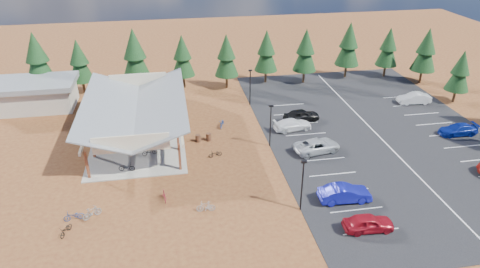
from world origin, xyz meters
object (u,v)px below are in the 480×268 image
bike_4 (150,151)px  bike_8 (66,230)px  lamp_post_0 (302,182)px  bike_7 (155,113)px  trash_bin_0 (198,138)px  outbuilding (35,94)px  car_2 (317,146)px  lamp_post_1 (271,123)px  car_1 (345,193)px  car_0 (368,223)px  bike_1 (129,150)px  car_7 (458,130)px  bike_pavilion (135,107)px  car_4 (302,115)px  bike_6 (166,120)px  trash_bin_1 (209,137)px  bike_10 (74,216)px  bike_5 (160,142)px  car_3 (293,125)px  bike_9 (92,213)px  bike_14 (222,123)px  bike_13 (206,207)px  bike_11 (164,196)px  bike_16 (215,154)px  car_9 (414,98)px  lamp_post_2 (250,85)px  bike_0 (127,167)px  bike_3 (125,112)px  bike_2 (123,129)px

bike_4 → bike_8: bearing=136.8°
lamp_post_0 → bike_7: 25.61m
trash_bin_0 → bike_4: size_ratio=0.53×
outbuilding → car_2: 38.49m
lamp_post_1 → car_1: (4.39, -11.48, -2.13)m
car_0 → car_2: 13.51m
outbuilding → bike_1: outbuilding is taller
trash_bin_0 → bike_7: bearing=123.6°
bike_1 → car_7: car_7 is taller
lamp_post_1 → bike_7: bearing=142.7°
bike_pavilion → car_4: (20.54, 0.73, -3.00)m
bike_6 → car_2: size_ratio=0.35×
trash_bin_1 → bike_10: 18.29m
lamp_post_1 → trash_bin_1: (-6.78, 2.57, -2.53)m
trash_bin_1 → car_2: size_ratio=0.17×
bike_5 → car_3: car_3 is taller
bike_9 → bike_14: bike_9 is taller
bike_5 → bike_13: size_ratio=0.86×
trash_bin_0 → bike_10: 17.29m
car_2 → bike_11: bearing=99.4°
lamp_post_0 → bike_1: (-15.90, 12.79, -2.41)m
bike_7 → bike_16: size_ratio=1.19×
bike_16 → car_9: (29.25, 9.91, 0.39)m
bike_4 → car_2: bearing=-111.1°
bike_4 → car_9: size_ratio=0.37×
bike_pavilion → bike_1: 5.40m
trash_bin_1 → bike_16: trash_bin_1 is taller
bike_11 → bike_14: size_ratio=0.87×
bike_16 → car_0: (11.27, -14.32, 0.37)m
bike_6 → car_3: car_3 is taller
lamp_post_2 → car_9: bearing=-8.7°
bike_13 → bike_16: bike_13 is taller
bike_8 → outbuilding: bearing=127.9°
bike_pavilion → bike_6: size_ratio=10.58×
lamp_post_2 → bike_4: (-13.60, -11.89, -2.43)m
car_3 → bike_0: bearing=100.0°
trash_bin_0 → bike_11: (-4.06, -10.91, 0.04)m
bike_pavilion → bike_3: size_ratio=12.19×
bike_8 → car_1: bearing=21.5°
bike_7 → bike_9: size_ratio=1.02×
bike_16 → bike_5: bearing=-135.3°
car_7 → bike_8: bearing=-74.7°
bike_1 → car_7: (38.91, -1.96, 0.15)m
bike_6 → car_9: car_9 is taller
lamp_post_1 → car_1: bearing=-69.1°
bike_4 → bike_10: size_ratio=0.98×
bike_2 → bike_9: bike_9 is taller
bike_1 → bike_16: size_ratio=1.01×
bike_13 → car_4: 21.71m
outbuilding → bike_2: bearing=-39.0°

